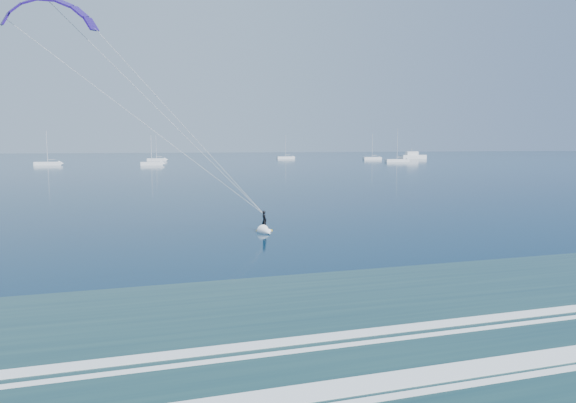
# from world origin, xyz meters

# --- Properties ---
(kitesurfer_rig) EXTENTS (20.69, 6.19, 18.21)m
(kitesurfer_rig) POSITION_xyz_m (-9.46, 31.83, 9.30)
(kitesurfer_rig) COLOR gold
(kitesurfer_rig) RESTS_ON ground
(motor_yacht) EXTENTS (13.37, 3.56, 5.74)m
(motor_yacht) POSITION_xyz_m (124.50, 223.91, 1.46)
(motor_yacht) COLOR white
(motor_yacht) RESTS_ON ground
(sailboat_1) EXTENTS (8.85, 2.40, 12.14)m
(sailboat_1) POSITION_xyz_m (-40.98, 190.25, 0.69)
(sailboat_1) COLOR white
(sailboat_1) RESTS_ON ground
(sailboat_2) EXTENTS (8.33, 2.40, 11.28)m
(sailboat_2) POSITION_xyz_m (-2.11, 225.51, 0.68)
(sailboat_2) COLOR white
(sailboat_2) RESTS_ON ground
(sailboat_3) EXTENTS (7.61, 2.40, 10.71)m
(sailboat_3) POSITION_xyz_m (-5.80, 179.15, 0.68)
(sailboat_3) COLOR white
(sailboat_3) RESTS_ON ground
(sailboat_4) EXTENTS (9.00, 2.40, 12.20)m
(sailboat_4) POSITION_xyz_m (62.28, 242.01, 0.68)
(sailboat_4) COLOR white
(sailboat_4) RESTS_ON ground
(sailboat_5) EXTENTS (9.17, 2.40, 12.45)m
(sailboat_5) POSITION_xyz_m (99.16, 218.75, 0.69)
(sailboat_5) COLOR white
(sailboat_5) RESTS_ON ground
(sailboat_6) EXTENTS (10.48, 2.40, 13.95)m
(sailboat_6) POSITION_xyz_m (93.76, 184.32, 0.70)
(sailboat_6) COLOR white
(sailboat_6) RESTS_ON ground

